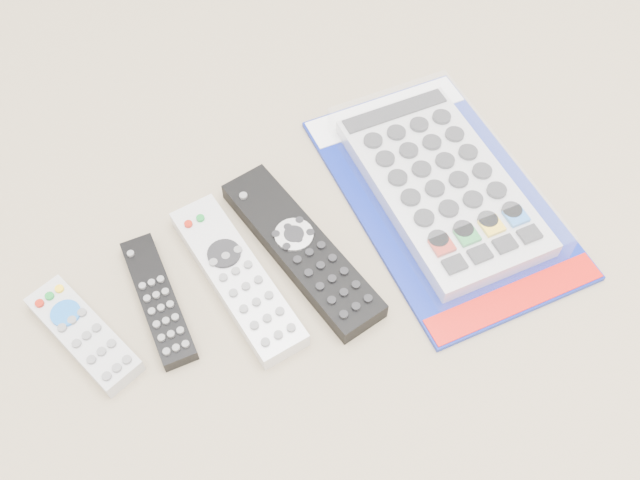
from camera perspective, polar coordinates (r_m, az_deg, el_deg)
remote_small_grey at (r=0.75m, az=-18.39°, el=-7.15°), size 0.06×0.14×0.02m
remote_slim_black at (r=0.75m, az=-12.82°, el=-4.70°), size 0.06×0.16×0.02m
remote_silver_dvd at (r=0.74m, az=-6.65°, el=-2.96°), size 0.06×0.21×0.02m
remote_large_black at (r=0.76m, az=-1.50°, el=-0.71°), size 0.05×0.23×0.03m
jumbo_remote_packaged at (r=0.81m, az=9.74°, el=4.47°), size 0.27×0.37×0.04m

